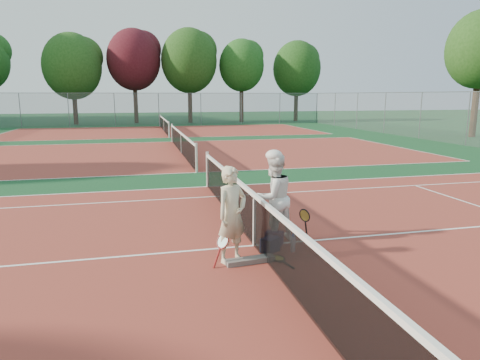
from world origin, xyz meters
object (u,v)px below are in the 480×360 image
net_main (254,220)px  racket_spare (278,259)px  racket_red (223,249)px  player_a (232,215)px  racket_black_held (304,223)px  sports_bag_purple (274,238)px  sports_bag_navy (270,245)px  player_b (273,198)px  water_bottle (293,244)px

net_main → racket_spare: (0.21, -0.79, -0.48)m
racket_red → player_a: bearing=-10.9°
racket_black_held → sports_bag_purple: 0.78m
racket_spare → net_main: bearing=-1.5°
racket_red → sports_bag_navy: bearing=-17.3°
player_b → sports_bag_purple: player_b is taller
sports_bag_navy → water_bottle: (0.40, -0.11, 0.02)m
player_a → racket_spare: (0.78, -0.14, -0.80)m
sports_bag_navy → water_bottle: water_bottle is taller
net_main → sports_bag_navy: 0.56m
net_main → player_b: player_b is taller
net_main → player_b: bearing=24.3°
player_a → racket_red: player_a is taller
water_bottle → sports_bag_navy: bearing=164.1°
water_bottle → player_b: bearing=104.3°
racket_red → sports_bag_navy: racket_red is taller
player_b → water_bottle: 1.00m
sports_bag_purple → water_bottle: (0.22, -0.45, 0.02)m
player_a → racket_black_held: 1.96m
racket_red → sports_bag_navy: 1.04m
racket_red → racket_black_held: bearing=-11.2°
player_a → racket_black_held: (1.68, 0.88, -0.53)m
racket_red → sports_bag_purple: racket_red is taller
racket_black_held → water_bottle: racket_black_held is taller
sports_bag_purple → player_b: bearing=78.7°
net_main → sports_bag_navy: (0.20, -0.36, -0.38)m
racket_spare → sports_bag_purple: 0.78m
racket_red → sports_bag_navy: size_ratio=1.60×
racket_black_held → sports_bag_navy: racket_black_held is taller
player_b → racket_black_held: player_b is taller
net_main → racket_spare: size_ratio=18.28×
player_a → racket_black_held: player_a is taller
player_b → sports_bag_navy: player_b is taller
racket_red → racket_black_held: (1.86, 0.97, 0.03)m
racket_black_held → sports_bag_purple: (-0.72, -0.26, -0.16)m
player_b → racket_red: player_b is taller
player_b → sports_bag_navy: bearing=47.6°
net_main → racket_spare: bearing=-75.3°
net_main → player_b: 0.59m
player_a → player_b: bearing=10.8°
player_b → racket_red: bearing=18.3°
racket_black_held → sports_bag_navy: size_ratio=1.76×
player_b → water_bottle: (0.17, -0.67, -0.72)m
player_b → sports_bag_purple: (-0.05, -0.23, -0.74)m
player_b → sports_bag_navy: 0.95m
player_b → water_bottle: player_b is taller
player_a → racket_spare: 1.13m
net_main → racket_spare: 0.95m
player_b → sports_bag_navy: size_ratio=5.20×
racket_red → water_bottle: racket_red is taller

